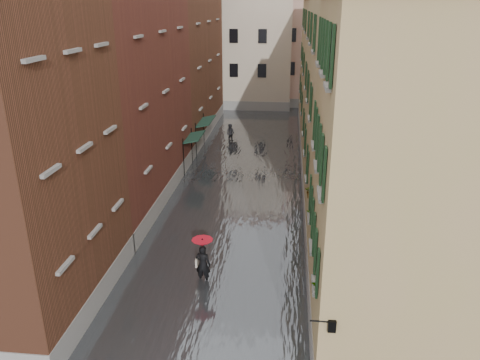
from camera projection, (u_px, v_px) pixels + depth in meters
The scene contains 16 objects.
ground at pixel (212, 286), 19.78m from camera, with size 120.00×120.00×0.00m, color #5F5F61.
floodwater at pixel (243, 177), 31.83m from camera, with size 10.00×60.00×0.20m, color #494D51.
building_left_near at pixel (1, 147), 16.30m from camera, with size 6.00×8.00×13.00m, color brown.
building_left_mid at pixel (114, 96), 26.62m from camera, with size 6.00×14.00×12.50m, color #58271B.
building_left_far at pixel (175, 55), 40.29m from camera, with size 6.00×16.00×14.00m, color brown.
building_right_near at pixel (411, 182), 15.19m from camera, with size 6.00×8.00×11.50m, color #9A884F.
building_right_mid at pixel (365, 96), 25.15m from camera, with size 6.00×14.00×13.00m, color tan.
building_right_far at pixel (338, 72), 39.36m from camera, with size 6.00×16.00×11.50m, color #9A884F.
building_end_cream at pixel (238, 47), 53.09m from camera, with size 12.00×9.00×13.00m, color beige.
building_end_pink at pixel (317, 51), 54.25m from camera, with size 10.00×9.00×12.00m, color tan.
awning_near at pixel (194, 138), 32.27m from camera, with size 1.09×2.82×2.80m.
awning_far at pixel (205, 122), 36.53m from camera, with size 1.09×3.41×2.80m.
wall_lantern at pixel (331, 325), 12.71m from camera, with size 0.71×0.22×0.35m.
window_planters at pixel (315, 217), 17.91m from camera, with size 0.59×8.47×0.84m.
pedestrian_main at pixel (203, 258), 19.58m from camera, with size 0.90×0.90×2.06m.
pedestrian_far at pixel (230, 133), 39.82m from camera, with size 0.77×0.60×1.59m, color black.
Camera 1 is at (2.96, -16.68, 11.21)m, focal length 35.00 mm.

